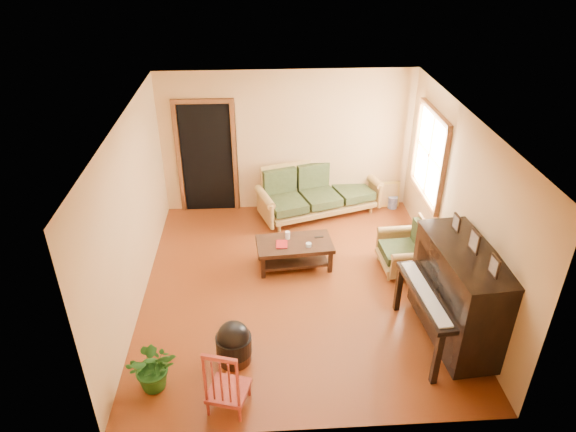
{
  "coord_description": "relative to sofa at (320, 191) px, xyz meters",
  "views": [
    {
      "loc": [
        -0.51,
        -6.11,
        4.75
      ],
      "look_at": [
        -0.12,
        0.2,
        1.1
      ],
      "focal_mm": 32.0,
      "sensor_mm": 36.0,
      "label": 1
    }
  ],
  "objects": [
    {
      "name": "coffee_table",
      "position": [
        -0.58,
        -1.62,
        -0.26
      ],
      "size": [
        1.22,
        0.73,
        0.42
      ],
      "primitive_type": "cube",
      "rotation": [
        0.0,
        0.0,
        0.09
      ],
      "color": "black",
      "rests_on": "floor"
    },
    {
      "name": "glass_jar",
      "position": [
        -0.37,
        -1.75,
        -0.02
      ],
      "size": [
        0.1,
        0.1,
        0.06
      ],
      "primitive_type": "cylinder",
      "rotation": [
        0.0,
        0.0,
        -0.1
      ],
      "color": "white",
      "rests_on": "coffee_table"
    },
    {
      "name": "piano",
      "position": [
        1.34,
        -3.39,
        0.21
      ],
      "size": [
        1.04,
        1.63,
        1.37
      ],
      "primitive_type": "cube",
      "rotation": [
        0.0,
        0.0,
        0.09
      ],
      "color": "black",
      "rests_on": "floor"
    },
    {
      "name": "red_chair",
      "position": [
        -1.5,
        -4.28,
        -0.02
      ],
      "size": [
        0.54,
        0.56,
        0.91
      ],
      "primitive_type": "cube",
      "rotation": [
        0.0,
        0.0,
        -0.28
      ],
      "color": "maroon",
      "rests_on": "floor"
    },
    {
      "name": "ceramic_crock",
      "position": [
        1.42,
        0.14,
        -0.36
      ],
      "size": [
        0.22,
        0.22,
        0.23
      ],
      "primitive_type": "cylinder",
      "rotation": [
        0.0,
        0.0,
        -0.24
      ],
      "color": "#324298",
      "rests_on": "floor"
    },
    {
      "name": "candle",
      "position": [
        -0.68,
        -1.51,
        0.02
      ],
      "size": [
        0.1,
        0.1,
        0.13
      ],
      "primitive_type": "cylinder",
      "rotation": [
        0.0,
        0.0,
        0.43
      ],
      "color": "white",
      "rests_on": "coffee_table"
    },
    {
      "name": "doorway",
      "position": [
        -2.02,
        0.32,
        0.55
      ],
      "size": [
        1.08,
        0.16,
        2.05
      ],
      "primitive_type": "cube",
      "color": "black",
      "rests_on": "floor"
    },
    {
      "name": "window",
      "position": [
        1.64,
        -0.86,
        1.03
      ],
      "size": [
        0.12,
        1.36,
        1.46
      ],
      "primitive_type": "cube",
      "color": "white",
      "rests_on": "right_wall"
    },
    {
      "name": "leaning_frame",
      "position": [
        1.34,
        0.19,
        -0.21
      ],
      "size": [
        0.4,
        0.1,
        0.53
      ],
      "primitive_type": "cube",
      "rotation": [
        0.0,
        0.0,
        0.03
      ],
      "color": "gold",
      "rests_on": "floor"
    },
    {
      "name": "potted_plant",
      "position": [
        -2.36,
        -3.96,
        -0.16
      ],
      "size": [
        0.61,
        0.54,
        0.63
      ],
      "primitive_type": "imported",
      "rotation": [
        0.0,
        0.0,
        0.1
      ],
      "color": "#1E5518",
      "rests_on": "floor"
    },
    {
      "name": "floor",
      "position": [
        -0.57,
        -2.16,
        -0.47
      ],
      "size": [
        5.0,
        5.0,
        0.0
      ],
      "primitive_type": "plane",
      "color": "#57220B",
      "rests_on": "ground"
    },
    {
      "name": "footstool",
      "position": [
        -1.46,
        -3.59,
        -0.26
      ],
      "size": [
        0.54,
        0.54,
        0.42
      ],
      "primitive_type": "cylinder",
      "rotation": [
        0.0,
        0.0,
        0.24
      ],
      "color": "black",
      "rests_on": "floor"
    },
    {
      "name": "remote",
      "position": [
        -0.18,
        -1.5,
        -0.04
      ],
      "size": [
        0.14,
        0.06,
        0.01
      ],
      "primitive_type": "cube",
      "rotation": [
        0.0,
        0.0,
        0.14
      ],
      "color": "black",
      "rests_on": "coffee_table"
    },
    {
      "name": "armchair",
      "position": [
        1.09,
        -1.81,
        -0.07
      ],
      "size": [
        0.82,
        0.85,
        0.8
      ],
      "primitive_type": "cube",
      "rotation": [
        0.0,
        0.0,
        0.06
      ],
      "color": "#A3793B",
      "rests_on": "floor"
    },
    {
      "name": "book",
      "position": [
        -0.86,
        -1.68,
        -0.04
      ],
      "size": [
        0.18,
        0.24,
        0.02
      ],
      "primitive_type": "imported",
      "rotation": [
        0.0,
        0.0,
        -0.05
      ],
      "color": "maroon",
      "rests_on": "coffee_table"
    },
    {
      "name": "sofa",
      "position": [
        0.0,
        0.0,
        0.0
      ],
      "size": [
        2.38,
        1.55,
        0.94
      ],
      "primitive_type": "cube",
      "rotation": [
        0.0,
        0.0,
        0.31
      ],
      "color": "#A3793B",
      "rests_on": "floor"
    }
  ]
}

